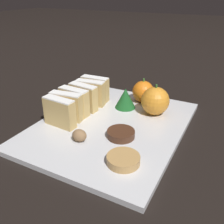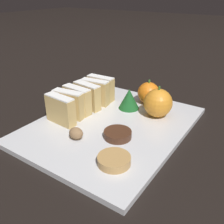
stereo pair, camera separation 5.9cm
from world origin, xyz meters
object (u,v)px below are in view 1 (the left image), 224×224
(walnut, at_px, (79,135))
(orange_near, at_px, (143,92))
(orange_far, at_px, (155,101))
(chocolate_cookie, at_px, (121,134))

(walnut, bearing_deg, orange_near, 80.50)
(orange_near, bearing_deg, orange_far, -46.74)
(orange_near, relative_size, chocolate_cookie, 1.13)
(walnut, relative_size, chocolate_cookie, 0.53)
(orange_near, height_order, chocolate_cookie, orange_near)
(orange_far, height_order, chocolate_cookie, orange_far)
(chocolate_cookie, bearing_deg, orange_far, 79.16)
(orange_near, bearing_deg, chocolate_cookie, -82.01)
(orange_near, relative_size, orange_far, 0.86)
(chocolate_cookie, bearing_deg, walnut, -142.37)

